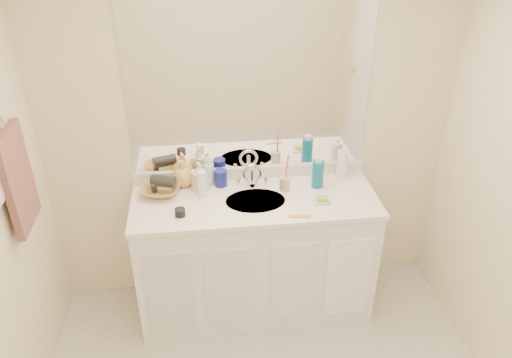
% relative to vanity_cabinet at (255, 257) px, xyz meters
% --- Properties ---
extents(wall_back, '(2.60, 0.02, 2.40)m').
position_rel_vanity_cabinet_xyz_m(wall_back, '(0.00, 0.28, 0.77)').
color(wall_back, '#F5E5BF').
rests_on(wall_back, floor).
extents(vanity_cabinet, '(1.50, 0.55, 0.85)m').
position_rel_vanity_cabinet_xyz_m(vanity_cabinet, '(0.00, 0.00, 0.00)').
color(vanity_cabinet, white).
rests_on(vanity_cabinet, floor).
extents(countertop, '(1.52, 0.57, 0.03)m').
position_rel_vanity_cabinet_xyz_m(countertop, '(0.00, 0.00, 0.44)').
color(countertop, white).
rests_on(countertop, vanity_cabinet).
extents(backsplash, '(1.52, 0.03, 0.08)m').
position_rel_vanity_cabinet_xyz_m(backsplash, '(0.00, 0.26, 0.50)').
color(backsplash, white).
rests_on(backsplash, countertop).
extents(sink_basin, '(0.37, 0.37, 0.02)m').
position_rel_vanity_cabinet_xyz_m(sink_basin, '(0.00, -0.02, 0.44)').
color(sink_basin, beige).
rests_on(sink_basin, countertop).
extents(faucet, '(0.02, 0.02, 0.11)m').
position_rel_vanity_cabinet_xyz_m(faucet, '(0.00, 0.16, 0.51)').
color(faucet, silver).
rests_on(faucet, countertop).
extents(mirror, '(1.48, 0.01, 1.20)m').
position_rel_vanity_cabinet_xyz_m(mirror, '(0.00, 0.27, 1.14)').
color(mirror, white).
rests_on(mirror, wall_back).
extents(blue_mug, '(0.09, 0.09, 0.11)m').
position_rel_vanity_cabinet_xyz_m(blue_mug, '(-0.20, 0.19, 0.51)').
color(blue_mug, navy).
rests_on(blue_mug, countertop).
extents(tan_cup, '(0.08, 0.08, 0.09)m').
position_rel_vanity_cabinet_xyz_m(tan_cup, '(0.20, 0.08, 0.50)').
color(tan_cup, '#C7AA8C').
rests_on(tan_cup, countertop).
extents(toothbrush, '(0.02, 0.04, 0.21)m').
position_rel_vanity_cabinet_xyz_m(toothbrush, '(0.21, 0.08, 0.60)').
color(toothbrush, '#E93D98').
rests_on(toothbrush, tan_cup).
extents(mouthwash_bottle, '(0.10, 0.10, 0.18)m').
position_rel_vanity_cabinet_xyz_m(mouthwash_bottle, '(0.41, 0.10, 0.54)').
color(mouthwash_bottle, '#0B658F').
rests_on(mouthwash_bottle, countertop).
extents(clear_pump_bottle, '(0.08, 0.08, 0.19)m').
position_rel_vanity_cabinet_xyz_m(clear_pump_bottle, '(0.60, 0.19, 0.55)').
color(clear_pump_bottle, white).
rests_on(clear_pump_bottle, countertop).
extents(soap_dish, '(0.11, 0.08, 0.01)m').
position_rel_vanity_cabinet_xyz_m(soap_dish, '(0.40, -0.09, 0.46)').
color(soap_dish, silver).
rests_on(soap_dish, countertop).
extents(green_soap, '(0.07, 0.05, 0.02)m').
position_rel_vanity_cabinet_xyz_m(green_soap, '(0.40, -0.09, 0.48)').
color(green_soap, '#97C42F').
rests_on(green_soap, soap_dish).
extents(orange_comb, '(0.13, 0.04, 0.01)m').
position_rel_vanity_cabinet_xyz_m(orange_comb, '(0.24, -0.22, 0.46)').
color(orange_comb, orange).
rests_on(orange_comb, countertop).
extents(dark_jar, '(0.07, 0.07, 0.04)m').
position_rel_vanity_cabinet_xyz_m(dark_jar, '(-0.46, -0.13, 0.48)').
color(dark_jar, black).
rests_on(dark_jar, countertop).
extents(extra_white_bottle, '(0.06, 0.06, 0.17)m').
position_rel_vanity_cabinet_xyz_m(extra_white_bottle, '(-0.32, 0.08, 0.54)').
color(extra_white_bottle, white).
rests_on(extra_white_bottle, countertop).
extents(soap_bottle_white, '(0.09, 0.09, 0.19)m').
position_rel_vanity_cabinet_xyz_m(soap_bottle_white, '(-0.27, 0.23, 0.55)').
color(soap_bottle_white, white).
rests_on(soap_bottle_white, countertop).
extents(soap_bottle_cream, '(0.11, 0.11, 0.19)m').
position_rel_vanity_cabinet_xyz_m(soap_bottle_cream, '(-0.33, 0.16, 0.55)').
color(soap_bottle_cream, '#F6E8C8').
rests_on(soap_bottle_cream, countertop).
extents(soap_bottle_yellow, '(0.16, 0.16, 0.18)m').
position_rel_vanity_cabinet_xyz_m(soap_bottle_yellow, '(-0.44, 0.22, 0.54)').
color(soap_bottle_yellow, '#DFA856').
rests_on(soap_bottle_yellow, countertop).
extents(wicker_basket, '(0.27, 0.27, 0.06)m').
position_rel_vanity_cabinet_xyz_m(wicker_basket, '(-0.58, 0.13, 0.48)').
color(wicker_basket, '#AA7E44').
rests_on(wicker_basket, countertop).
extents(hair_dryer, '(0.16, 0.12, 0.07)m').
position_rel_vanity_cabinet_xyz_m(hair_dryer, '(-0.56, 0.13, 0.54)').
color(hair_dryer, black).
rests_on(hair_dryer, wicker_basket).
extents(hand_towel, '(0.04, 0.32, 0.55)m').
position_rel_vanity_cabinet_xyz_m(hand_towel, '(-1.25, -0.25, 0.82)').
color(hand_towel, brown).
rests_on(hand_towel, towel_ring).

